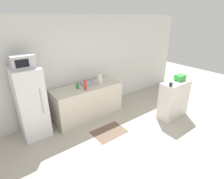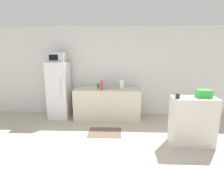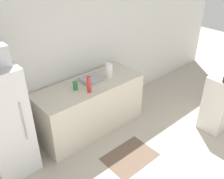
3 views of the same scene
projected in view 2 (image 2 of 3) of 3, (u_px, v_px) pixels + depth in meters
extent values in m
cube|color=silver|center=(105.00, 72.00, 5.25)|extent=(8.00, 0.06, 2.60)
cube|color=silver|center=(59.00, 90.00, 5.01)|extent=(0.56, 0.61, 1.60)
cylinder|color=#B7B7BC|center=(61.00, 88.00, 4.67)|extent=(0.02, 0.02, 0.56)
cube|color=#BCBCC1|center=(57.00, 57.00, 4.82)|extent=(0.44, 0.34, 0.26)
cube|color=black|center=(53.00, 58.00, 4.65)|extent=(0.24, 0.01, 0.15)
cube|color=beige|center=(107.00, 103.00, 5.01)|extent=(1.82, 0.72, 0.87)
cube|color=#9EA3A8|center=(111.00, 87.00, 4.97)|extent=(0.35, 0.27, 0.06)
cylinder|color=red|center=(102.00, 85.00, 4.70)|extent=(0.07, 0.07, 0.26)
cylinder|color=#2D7F42|center=(98.00, 86.00, 4.92)|extent=(0.08, 0.08, 0.13)
cube|color=silver|center=(192.00, 121.00, 3.52)|extent=(0.85, 0.39, 1.00)
cube|color=green|center=(204.00, 94.00, 3.42)|extent=(0.26, 0.20, 0.15)
cylinder|color=#232328|center=(178.00, 96.00, 3.34)|extent=(0.09, 0.09, 0.09)
cylinder|color=white|center=(122.00, 84.00, 4.86)|extent=(0.12, 0.12, 0.24)
cube|color=brown|center=(105.00, 132.00, 4.15)|extent=(0.78, 0.57, 0.01)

